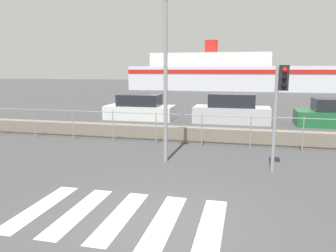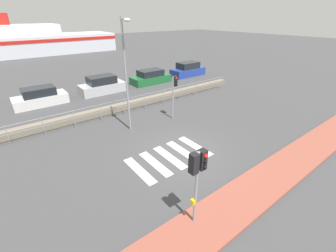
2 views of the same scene
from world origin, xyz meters
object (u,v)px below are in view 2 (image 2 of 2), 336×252
at_px(traffic_light_near, 197,170).
at_px(parked_car_green, 151,77).
at_px(parked_car_silver, 102,86).
at_px(parked_car_white, 40,97).
at_px(ferry_boat, 28,42).
at_px(streetlamp, 126,66).
at_px(parked_car_blue, 188,70).
at_px(traffic_light_far, 174,88).

xyz_separation_m(traffic_light_near, parked_car_green, (8.81, 16.01, -1.71)).
bearing_deg(parked_car_silver, parked_car_white, 180.00).
relative_size(ferry_boat, parked_car_silver, 7.08).
relative_size(traffic_light_near, streetlamp, 0.45).
bearing_deg(traffic_light_near, parked_car_silver, 77.90).
xyz_separation_m(streetlamp, parked_car_blue, (12.35, 8.41, -3.31)).
height_order(ferry_boat, parked_car_blue, ferry_boat).
height_order(ferry_boat, parked_car_green, ferry_boat).
distance_m(traffic_light_near, traffic_light_far, 8.97).
distance_m(streetlamp, ferry_boat, 37.76).
height_order(traffic_light_far, parked_car_silver, traffic_light_far).
height_order(parked_car_white, parked_car_silver, parked_car_silver).
distance_m(streetlamp, parked_car_white, 9.74).
bearing_deg(traffic_light_far, parked_car_blue, 43.56).
bearing_deg(traffic_light_far, parked_car_white, 128.65).
relative_size(parked_car_white, parked_car_green, 0.94).
xyz_separation_m(traffic_light_far, parked_car_silver, (-1.64, 8.61, -1.52)).
xyz_separation_m(traffic_light_far, ferry_boat, (-3.17, 37.92, -0.04)).
xyz_separation_m(parked_car_white, parked_car_green, (10.63, 0.00, -0.01)).
bearing_deg(traffic_light_near, traffic_light_far, 55.60).
relative_size(traffic_light_near, parked_car_green, 0.70).
xyz_separation_m(streetlamp, parked_car_white, (-3.58, 8.41, -3.38)).
xyz_separation_m(traffic_light_far, parked_car_blue, (9.05, 8.61, -1.51)).
bearing_deg(parked_car_blue, streetlamp, -145.77).
xyz_separation_m(ferry_boat, parked_car_green, (6.91, -29.31, -1.56)).
height_order(traffic_light_far, parked_car_green, traffic_light_far).
bearing_deg(parked_car_green, streetlamp, -129.98).
distance_m(traffic_light_far, ferry_boat, 38.05).
height_order(traffic_light_near, traffic_light_far, traffic_light_far).
height_order(traffic_light_near, parked_car_white, traffic_light_near).
bearing_deg(parked_car_green, parked_car_silver, 180.00).
bearing_deg(parked_car_blue, parked_car_white, 180.00).
height_order(traffic_light_near, parked_car_green, traffic_light_near).
relative_size(traffic_light_far, parked_car_green, 0.71).
height_order(traffic_light_far, ferry_boat, ferry_boat).
distance_m(traffic_light_near, parked_car_blue, 21.41).
relative_size(parked_car_silver, parked_car_green, 0.97).
relative_size(ferry_boat, parked_car_blue, 6.86).
distance_m(streetlamp, parked_car_silver, 9.19).
bearing_deg(parked_car_green, traffic_light_far, -113.51).
bearing_deg(ferry_boat, parked_car_silver, -87.00).
xyz_separation_m(parked_car_white, parked_car_blue, (15.93, 0.00, 0.07)).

